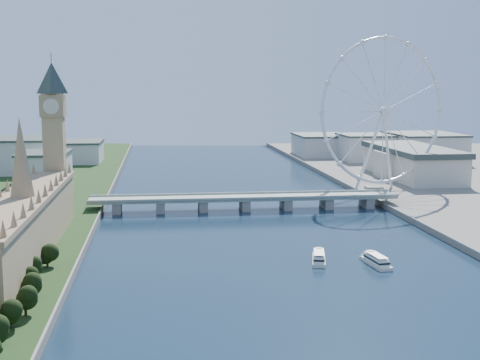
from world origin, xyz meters
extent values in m
cube|color=tan|center=(-128.00, 170.00, 17.00)|extent=(24.00, 200.00, 28.00)
cone|color=#937A59|center=(-128.00, 170.00, 53.00)|extent=(12.00, 12.00, 40.00)
cube|color=tan|center=(-128.00, 278.00, 43.00)|extent=(13.00, 13.00, 80.00)
cube|color=#937A59|center=(-128.00, 278.00, 75.00)|extent=(15.00, 15.00, 14.00)
pyramid|color=#2D3833|center=(-128.00, 278.00, 103.00)|extent=(20.02, 20.02, 20.00)
cube|color=gray|center=(0.00, 300.00, 8.50)|extent=(220.00, 22.00, 2.00)
cube|color=gray|center=(-90.00, 300.00, 3.75)|extent=(6.00, 20.00, 7.50)
cube|color=gray|center=(-60.00, 300.00, 3.75)|extent=(6.00, 20.00, 7.50)
cube|color=gray|center=(-30.00, 300.00, 3.75)|extent=(6.00, 20.00, 7.50)
cube|color=gray|center=(0.00, 300.00, 3.75)|extent=(6.00, 20.00, 7.50)
cube|color=gray|center=(30.00, 300.00, 3.75)|extent=(6.00, 20.00, 7.50)
cube|color=gray|center=(60.00, 300.00, 3.75)|extent=(6.00, 20.00, 7.50)
cube|color=gray|center=(90.00, 300.00, 3.75)|extent=(6.00, 20.00, 7.50)
torus|color=silver|center=(120.00, 355.00, 68.00)|extent=(113.60, 39.12, 118.60)
cylinder|color=silver|center=(120.00, 355.00, 68.00)|extent=(7.25, 6.61, 6.00)
cube|color=gray|center=(117.00, 365.00, 4.00)|extent=(14.00, 10.00, 2.00)
cube|color=beige|center=(-160.00, 430.00, 16.00)|extent=(40.00, 60.00, 26.00)
cube|color=beige|center=(-200.00, 520.00, 19.00)|extent=(60.00, 80.00, 32.00)
cube|color=beige|center=(-150.00, 600.00, 14.00)|extent=(50.00, 70.00, 22.00)
cube|color=beige|center=(180.00, 580.00, 17.00)|extent=(60.00, 60.00, 28.00)
cube|color=beige|center=(240.00, 560.00, 18.00)|extent=(70.00, 90.00, 30.00)
cube|color=beige|center=(140.00, 640.00, 15.00)|extent=(60.00, 80.00, 24.00)
camera|label=1|loc=(-60.64, -167.10, 87.46)|focal=50.00mm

